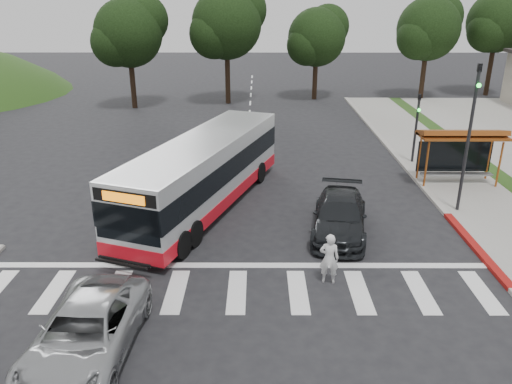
{
  "coord_description": "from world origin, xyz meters",
  "views": [
    {
      "loc": [
        0.67,
        -18.98,
        8.99
      ],
      "look_at": [
        0.61,
        -0.16,
        1.6
      ],
      "focal_mm": 35.0,
      "sensor_mm": 36.0,
      "label": 1
    }
  ],
  "objects_px": {
    "transit_bus": "(204,174)",
    "pedestrian": "(329,259)",
    "dark_sedan": "(340,216)",
    "silver_suv_south": "(86,333)"
  },
  "relations": [
    {
      "from": "pedestrian",
      "to": "dark_sedan",
      "type": "height_order",
      "value": "pedestrian"
    },
    {
      "from": "dark_sedan",
      "to": "silver_suv_south",
      "type": "height_order",
      "value": "dark_sedan"
    },
    {
      "from": "silver_suv_south",
      "to": "dark_sedan",
      "type": "bearing_deg",
      "value": 46.72
    },
    {
      "from": "transit_bus",
      "to": "pedestrian",
      "type": "height_order",
      "value": "transit_bus"
    },
    {
      "from": "pedestrian",
      "to": "dark_sedan",
      "type": "distance_m",
      "value": 3.95
    },
    {
      "from": "dark_sedan",
      "to": "silver_suv_south",
      "type": "xyz_separation_m",
      "value": [
        -7.86,
        -7.55,
        -0.02
      ]
    },
    {
      "from": "transit_bus",
      "to": "dark_sedan",
      "type": "height_order",
      "value": "transit_bus"
    },
    {
      "from": "transit_bus",
      "to": "dark_sedan",
      "type": "relative_size",
      "value": 2.38
    },
    {
      "from": "dark_sedan",
      "to": "silver_suv_south",
      "type": "bearing_deg",
      "value": -125.82
    },
    {
      "from": "pedestrian",
      "to": "dark_sedan",
      "type": "xyz_separation_m",
      "value": [
        0.95,
        3.83,
        -0.15
      ]
    }
  ]
}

